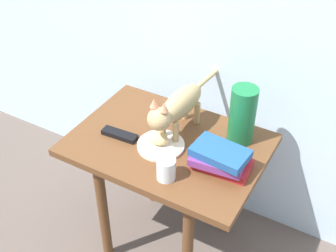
{
  "coord_description": "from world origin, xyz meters",
  "views": [
    {
      "loc": [
        0.66,
        -1.17,
        1.74
      ],
      "look_at": [
        0.0,
        0.0,
        0.7
      ],
      "focal_mm": 47.21,
      "sensor_mm": 36.0,
      "label": 1
    }
  ],
  "objects": [
    {
      "name": "tv_remote",
      "position": [
        -0.19,
        -0.07,
        0.63
      ],
      "size": [
        0.15,
        0.05,
        0.02
      ],
      "primitive_type": "cube",
      "rotation": [
        0.0,
        0.0,
        0.06
      ],
      "color": "black",
      "rests_on": "side_table"
    },
    {
      "name": "candle_jar",
      "position": [
        0.09,
        -0.18,
        0.65
      ],
      "size": [
        0.07,
        0.07,
        0.08
      ],
      "color": "silver",
      "rests_on": "side_table"
    },
    {
      "name": "ground_plane",
      "position": [
        0.0,
        0.0,
        0.0
      ],
      "size": [
        6.0,
        6.0,
        0.0
      ],
      "primitive_type": "plane",
      "color": "brown"
    },
    {
      "name": "bread_roll",
      "position": [
        -0.02,
        -0.04,
        0.66
      ],
      "size": [
        0.08,
        0.06,
        0.05
      ],
      "primitive_type": "ellipsoid",
      "rotation": [
        0.0,
        0.0,
        0.02
      ],
      "color": "#E0BC7A",
      "rests_on": "plate"
    },
    {
      "name": "plate",
      "position": [
        -0.01,
        -0.04,
        0.62
      ],
      "size": [
        0.19,
        0.19,
        0.01
      ],
      "primitive_type": "cylinder",
      "color": "silver",
      "rests_on": "side_table"
    },
    {
      "name": "side_table",
      "position": [
        0.0,
        0.0,
        0.52
      ],
      "size": [
        0.76,
        0.54,
        0.62
      ],
      "color": "brown",
      "rests_on": "ground"
    },
    {
      "name": "book_stack",
      "position": [
        0.24,
        -0.04,
        0.66
      ],
      "size": [
        0.22,
        0.15,
        0.09
      ],
      "color": "maroon",
      "rests_on": "side_table"
    },
    {
      "name": "green_vase",
      "position": [
        0.24,
        0.16,
        0.74
      ],
      "size": [
        0.1,
        0.1,
        0.24
      ],
      "primitive_type": "cylinder",
      "color": "#196B38",
      "rests_on": "side_table"
    },
    {
      "name": "cat",
      "position": [
        0.0,
        0.07,
        0.75
      ],
      "size": [
        0.11,
        0.48,
        0.23
      ],
      "color": "tan",
      "rests_on": "side_table"
    }
  ]
}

